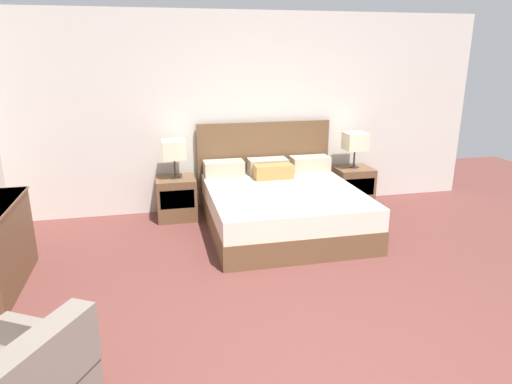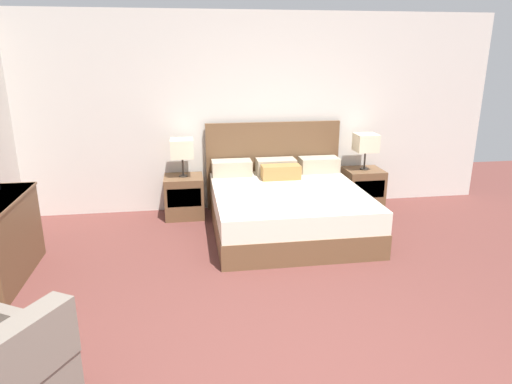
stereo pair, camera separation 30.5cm
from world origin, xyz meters
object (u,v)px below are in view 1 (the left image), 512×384
object	(u,v)px
bed	(281,205)
table_lamp_left	(174,150)
table_lamp_right	(355,142)
nightstand_right	(352,186)
nightstand_left	(176,198)

from	to	relation	value
bed	table_lamp_left	distance (m)	1.52
bed	table_lamp_right	world-z (taller)	bed
bed	table_lamp_left	world-z (taller)	bed
nightstand_right	table_lamp_right	bearing A→B (deg)	90.00
bed	table_lamp_right	size ratio (longest dim) A/B	3.97
bed	table_lamp_right	xyz separation A→B (m)	(1.23, 0.65, 0.61)
bed	nightstand_right	distance (m)	1.40
nightstand_right	table_lamp_right	distance (m)	0.64
nightstand_right	table_lamp_left	xyz separation A→B (m)	(-2.46, 0.00, 0.64)
nightstand_right	table_lamp_right	size ratio (longest dim) A/B	1.11
bed	table_lamp_left	xyz separation A→B (m)	(-1.23, 0.65, 0.61)
nightstand_right	table_lamp_left	world-z (taller)	table_lamp_left
nightstand_left	bed	bearing A→B (deg)	-27.93
nightstand_right	nightstand_left	bearing A→B (deg)	180.00
nightstand_right	table_lamp_left	bearing A→B (deg)	179.97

